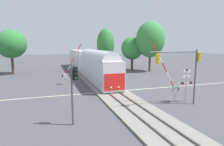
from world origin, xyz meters
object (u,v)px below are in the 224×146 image
(crossing_gate_far, at_px, (67,72))
(elm_centre_background, at_px, (106,45))
(pine_left_background, at_px, (11,44))
(traffic_signal_near_right, at_px, (184,63))
(traffic_signal_near_left, at_px, (74,84))
(crossing_signal_mast, at_px, (187,82))
(oak_far_right, at_px, (132,48))
(maple_right_background, at_px, (150,40))
(commuter_train, at_px, (87,61))
(crossing_gate_near, at_px, (172,83))

(crossing_gate_far, height_order, elm_centre_background, elm_centre_background)
(crossing_gate_far, height_order, pine_left_background, pine_left_background)
(traffic_signal_near_right, bearing_deg, traffic_signal_near_left, -172.72)
(crossing_signal_mast, xyz_separation_m, oak_far_right, (5.88, 27.69, 3.18))
(crossing_signal_mast, height_order, maple_right_background, maple_right_background)
(elm_centre_background, bearing_deg, pine_left_background, -174.92)
(crossing_signal_mast, relative_size, pine_left_background, 0.40)
(commuter_train, xyz_separation_m, pine_left_background, (-15.33, 5.11, 3.70))
(oak_far_right, xyz_separation_m, pine_left_background, (-27.70, 1.07, 1.01))
(crossing_signal_mast, distance_m, pine_left_background, 36.34)
(oak_far_right, distance_m, pine_left_background, 27.74)
(crossing_signal_mast, xyz_separation_m, pine_left_background, (-21.82, 28.76, 4.19))
(commuter_train, bearing_deg, traffic_signal_near_left, -103.03)
(traffic_signal_near_right, bearing_deg, commuter_train, 102.10)
(crossing_gate_far, distance_m, maple_right_background, 23.22)
(commuter_train, relative_size, elm_centre_background, 3.78)
(crossing_signal_mast, bearing_deg, traffic_signal_near_right, -144.37)
(commuter_train, height_order, oak_far_right, oak_far_right)
(traffic_signal_near_left, relative_size, pine_left_background, 0.52)
(commuter_train, distance_m, traffic_signal_near_right, 25.14)
(oak_far_right, relative_size, pine_left_background, 0.88)
(maple_right_background, bearing_deg, commuter_train, 179.88)
(commuter_train, height_order, elm_centre_background, elm_centre_background)
(crossing_gate_near, distance_m, crossing_gate_far, 16.74)
(crossing_gate_near, bearing_deg, oak_far_right, 74.98)
(commuter_train, xyz_separation_m, oak_far_right, (12.37, 4.04, 2.69))
(crossing_signal_mast, relative_size, crossing_gate_far, 0.58)
(crossing_signal_mast, distance_m, traffic_signal_near_right, 2.65)
(commuter_train, xyz_separation_m, traffic_signal_near_right, (5.26, -24.53, 1.68))
(maple_right_background, bearing_deg, oak_far_right, 124.57)
(maple_right_background, relative_size, oak_far_right, 1.41)
(oak_far_right, bearing_deg, maple_right_background, -55.43)
(traffic_signal_near_left, xyz_separation_m, elm_centre_background, (12.22, 33.00, 3.09))
(crossing_signal_mast, height_order, traffic_signal_near_left, traffic_signal_near_left)
(crossing_gate_far, distance_m, oak_far_right, 22.60)
(pine_left_background, bearing_deg, maple_right_background, -9.57)
(traffic_signal_near_left, distance_m, oak_far_right, 35.26)
(traffic_signal_near_right, bearing_deg, elm_centre_background, 88.28)
(maple_right_background, bearing_deg, traffic_signal_near_left, -129.24)
(pine_left_background, height_order, elm_centre_background, elm_centre_background)
(commuter_train, distance_m, elm_centre_background, 10.05)
(crossing_gate_near, bearing_deg, traffic_signal_near_right, -83.63)
(maple_right_background, relative_size, pine_left_background, 1.24)
(maple_right_background, bearing_deg, traffic_signal_near_right, -112.04)
(commuter_train, height_order, traffic_signal_near_left, commuter_train)
(crossing_gate_far, height_order, traffic_signal_near_left, crossing_gate_far)
(crossing_gate_far, relative_size, pine_left_background, 0.69)
(crossing_gate_near, bearing_deg, maple_right_background, 66.37)
(crossing_signal_mast, distance_m, elm_centre_background, 30.95)
(pine_left_background, distance_m, elm_centre_background, 21.62)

